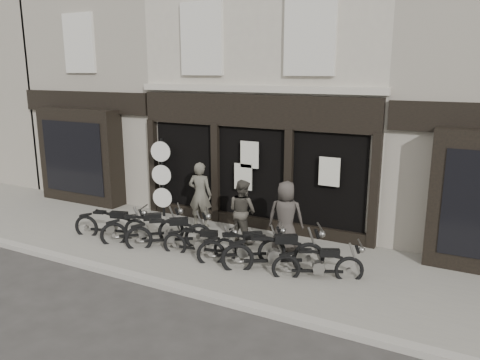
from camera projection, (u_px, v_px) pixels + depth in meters
The scene contains 17 objects.
ground_plane at pixel (196, 266), 11.10m from camera, with size 90.00×90.00×0.00m, color #2D2B28.
pavement at pixel (216, 251), 11.87m from camera, with size 30.00×4.20×0.12m, color slate.
kerb at pixel (164, 285), 10.01m from camera, with size 30.00×0.25×0.13m, color gray.
central_building at pixel (293, 85), 15.29m from camera, with size 7.30×6.22×8.34m.
neighbour_left at pixel (140, 83), 18.14m from camera, with size 5.60×6.73×8.34m.
filler_left at pixel (5, 80), 21.92m from camera, with size 11.00×6.00×8.20m, color gray.
motorcycle_0 at pixel (112, 227), 12.66m from camera, with size 2.09×0.88×1.03m.
motorcycle_1 at pixel (144, 230), 12.36m from camera, with size 1.81×1.61×1.05m.
motorcycle_2 at pixel (170, 235), 11.96m from camera, with size 1.93×1.50×1.06m.
motorcycle_3 at pixel (201, 245), 11.44m from camera, with size 1.93×0.68×0.93m.
motorcycle_4 at pixel (243, 250), 11.04m from camera, with size 1.88×1.39×1.02m.
motorcycle_5 at pixel (274, 255), 10.59m from camera, with size 2.15×1.45×1.14m.
motorcycle_6 at pixel (319, 267), 10.16m from camera, with size 1.87×1.06×0.96m.
man_left at pixel (200, 195), 13.38m from camera, with size 0.69×0.45×1.90m, color #4E4B40.
man_centre at pixel (242, 211), 12.22m from camera, with size 0.81×0.63×1.67m, color #3B3730.
man_right at pixel (286, 217), 11.53m from camera, with size 0.88×0.57×1.80m, color #36312D.
advert_sign_post at pixel (162, 181), 14.28m from camera, with size 0.61×0.40×2.55m.
Camera 1 is at (5.75, -8.65, 4.55)m, focal length 35.00 mm.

